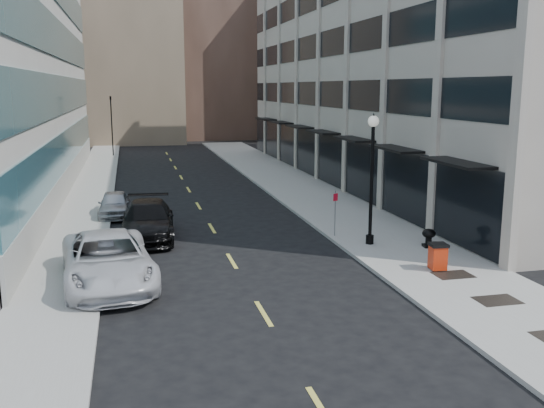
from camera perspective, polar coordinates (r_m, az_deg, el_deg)
name	(u,v)px	position (r m, az deg, el deg)	size (l,w,h in m)	color
ground	(279,339)	(17.52, 0.64, -12.57)	(160.00, 160.00, 0.00)	black
sidewalk_right	(318,199)	(38.00, 4.37, 0.43)	(5.00, 80.00, 0.15)	#9A988C
sidewalk_left	(85,210)	(36.35, -17.17, -0.51)	(3.00, 80.00, 0.15)	#9A988C
building_right	(413,60)	(47.44, 13.09, 13.09)	(15.30, 46.50, 18.25)	#B0A795
skyline_tan_near	(123,32)	(83.88, -13.84, 15.44)	(14.00, 18.00, 28.00)	#8D765C
skyline_brown	(211,14)	(88.96, -5.80, 17.35)	(12.00, 16.00, 34.00)	brown
skyline_tan_far	(53,59)	(94.22, -19.96, 12.75)	(12.00, 14.00, 22.00)	#8D765C
skyline_stone	(291,65)	(84.53, 1.76, 12.98)	(10.00, 14.00, 20.00)	#B0A795
grate_mid	(497,300)	(21.30, 20.44, -8.48)	(1.40, 1.00, 0.01)	black
grate_far	(453,275)	(23.55, 16.68, -6.40)	(1.40, 1.00, 0.01)	black
road_centerline	(205,216)	(33.55, -6.36, -1.13)	(0.15, 68.20, 0.01)	#D8CC4C
traffic_signal	(111,100)	(63.62, -14.96, 9.44)	(0.66, 0.66, 6.98)	black
car_white_van	(108,260)	(22.44, -15.19, -5.14)	(3.05, 6.61, 1.84)	silver
car_black_pickup	(147,220)	(28.88, -11.64, -1.53)	(2.41, 5.94, 1.72)	black
car_silver_sedan	(115,204)	(34.18, -14.60, -0.02)	(1.65, 4.09, 1.39)	#9FA3A7
trash_bin	(438,256)	(23.85, 15.34, -4.72)	(0.70, 0.75, 1.04)	red
lamppost	(372,168)	(26.65, 9.39, 3.37)	(0.48, 0.48, 5.78)	black
sign_post	(335,206)	(28.21, 5.98, -0.22)	(0.24, 0.13, 2.15)	slate
urn_planter	(429,236)	(27.13, 14.54, -2.94)	(0.59, 0.59, 0.81)	black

